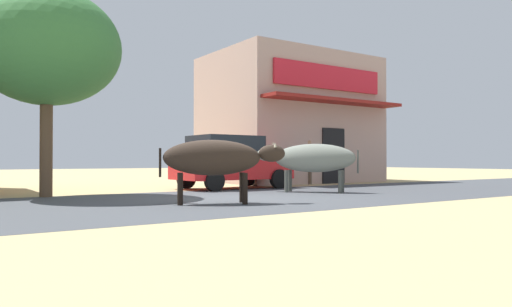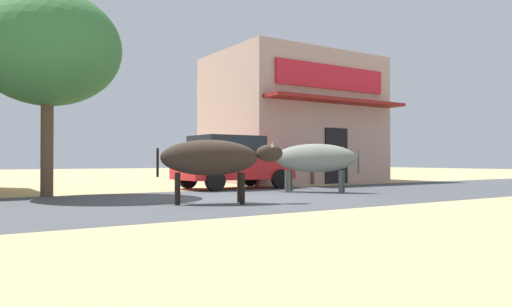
{
  "view_description": "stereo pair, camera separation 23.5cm",
  "coord_description": "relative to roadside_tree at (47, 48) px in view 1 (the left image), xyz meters",
  "views": [
    {
      "loc": [
        -5.72,
        -9.5,
        0.9
      ],
      "look_at": [
        1.47,
        1.13,
        1.07
      ],
      "focal_mm": 33.93,
      "sensor_mm": 36.0,
      "label": 1
    },
    {
      "loc": [
        -5.52,
        -9.63,
        0.9
      ],
      "look_at": [
        1.47,
        1.13,
        1.07
      ],
      "focal_mm": 33.93,
      "sensor_mm": 36.0,
      "label": 2
    }
  ],
  "objects": [
    {
      "name": "ground",
      "position": [
        3.37,
        -3.05,
        -3.62
      ],
      "size": [
        80.0,
        80.0,
        0.0
      ],
      "primitive_type": "plane",
      "color": "tan"
    },
    {
      "name": "parked_hatchback_car",
      "position": [
        5.45,
        0.4,
        -2.78
      ],
      "size": [
        3.66,
        1.99,
        1.64
      ],
      "color": "red",
      "rests_on": "ground"
    },
    {
      "name": "storefront_right_club",
      "position": [
        10.16,
        3.42,
        -1.04
      ],
      "size": [
        6.51,
        5.68,
        5.15
      ],
      "color": "tan",
      "rests_on": "ground"
    },
    {
      "name": "roadside_tree",
      "position": [
        0.0,
        0.0,
        0.0
      ],
      "size": [
        3.54,
        3.54,
        5.05
      ],
      "color": "brown",
      "rests_on": "ground"
    },
    {
      "name": "cow_far_dark",
      "position": [
        6.42,
        -2.35,
        -2.69
      ],
      "size": [
        2.12,
        2.46,
        1.34
      ],
      "color": "slate",
      "rests_on": "ground"
    },
    {
      "name": "cow_near_brown",
      "position": [
        2.49,
        -3.92,
        -2.69
      ],
      "size": [
        2.48,
        1.46,
        1.31
      ],
      "color": "#2F241C",
      "rests_on": "ground"
    },
    {
      "name": "pedestrian_by_shop",
      "position": [
        9.23,
        1.12,
        -2.66
      ],
      "size": [
        0.45,
        0.61,
        1.64
      ],
      "color": "brown",
      "rests_on": "ground"
    },
    {
      "name": "asphalt_road",
      "position": [
        3.37,
        -3.05,
        -3.62
      ],
      "size": [
        72.0,
        6.19,
        0.0
      ],
      "primitive_type": "cube",
      "color": "#414449",
      "rests_on": "ground"
    }
  ]
}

